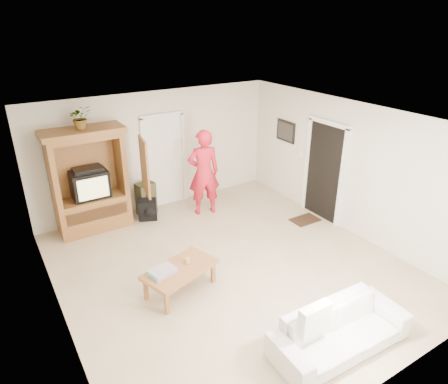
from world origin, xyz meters
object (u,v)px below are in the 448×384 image
at_px(man, 204,173).
at_px(coffee_table, 180,271).
at_px(sofa, 340,330).
at_px(armoire, 91,187).

height_order(man, coffee_table, man).
relative_size(man, sofa, 0.99).
bearing_deg(coffee_table, man, 35.37).
bearing_deg(sofa, coffee_table, 121.69).
bearing_deg(armoire, sofa, -70.20).
bearing_deg(man, armoire, -0.09).
relative_size(armoire, man, 1.11).
distance_m(man, coffee_table, 2.84).
relative_size(armoire, coffee_table, 1.63).
bearing_deg(sofa, man, 86.25).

